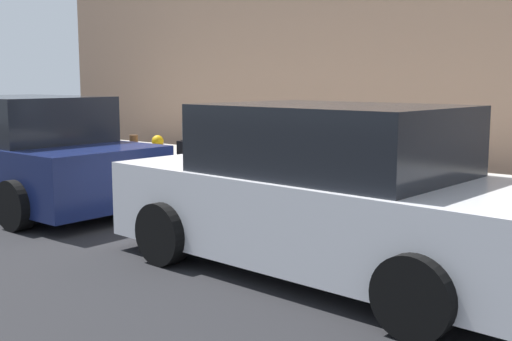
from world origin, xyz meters
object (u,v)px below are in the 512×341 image
(suitcase_olive_0, at_px, (457,197))
(suitcase_red_8, at_px, (230,170))
(suitcase_red_1, at_px, (426,192))
(suitcase_black_3, at_px, (363,177))
(suitcase_teal_2, at_px, (391,190))
(suitcase_black_10, at_px, (190,161))
(fire_hydrant, at_px, (158,156))
(suitcase_teal_9, at_px, (212,166))
(suitcase_olive_7, at_px, (255,171))
(suitcase_silver_5, at_px, (302,180))
(suitcase_maroon_6, at_px, (279,171))
(suitcase_navy_4, at_px, (330,178))
(parked_car_navy_1, at_px, (25,155))
(parked_car_white_0, at_px, (331,195))
(bollard_post, at_px, (134,156))

(suitcase_olive_0, xyz_separation_m, suitcase_red_8, (3.69, 0.06, 0.02))
(suitcase_red_1, distance_m, suitcase_black_3, 0.93)
(suitcase_teal_2, height_order, suitcase_black_10, suitcase_black_10)
(suitcase_red_8, height_order, fire_hydrant, suitcase_red_8)
(suitcase_teal_9, bearing_deg, fire_hydrant, 3.08)
(suitcase_olive_7, xyz_separation_m, suitcase_black_10, (1.48, -0.07, 0.03))
(suitcase_red_1, relative_size, suitcase_black_10, 0.82)
(suitcase_silver_5, bearing_deg, suitcase_maroon_6, -3.25)
(suitcase_navy_4, height_order, suitcase_red_8, suitcase_navy_4)
(suitcase_black_3, relative_size, suitcase_teal_9, 1.26)
(fire_hydrant, bearing_deg, suitcase_maroon_6, 179.14)
(suitcase_teal_2, height_order, suitcase_navy_4, suitcase_navy_4)
(suitcase_red_1, bearing_deg, suitcase_silver_5, 4.09)
(suitcase_olive_7, xyz_separation_m, parked_car_navy_1, (2.41, 2.45, 0.30))
(suitcase_olive_0, height_order, suitcase_olive_7, suitcase_olive_7)
(suitcase_olive_0, xyz_separation_m, suitcase_olive_7, (3.20, 0.01, 0.04))
(suitcase_olive_0, bearing_deg, suitcase_red_8, 0.94)
(suitcase_black_3, distance_m, suitcase_teal_9, 2.82)
(suitcase_teal_2, relative_size, suitcase_olive_7, 0.88)
(suitcase_teal_9, distance_m, suitcase_black_10, 0.50)
(parked_car_white_0, xyz_separation_m, parked_car_navy_1, (5.31, 0.00, -0.00))
(suitcase_teal_9, xyz_separation_m, parked_car_white_0, (-3.89, 2.53, 0.32))
(suitcase_silver_5, bearing_deg, parked_car_navy_1, 35.81)
(fire_hydrant, relative_size, parked_car_white_0, 0.16)
(suitcase_maroon_6, relative_size, parked_car_navy_1, 0.18)
(suitcase_olive_0, height_order, parked_car_white_0, parked_car_white_0)
(suitcase_olive_0, bearing_deg, parked_car_navy_1, 23.67)
(suitcase_black_3, bearing_deg, suitcase_teal_2, 172.06)
(suitcase_navy_4, distance_m, suitcase_maroon_6, 0.90)
(suitcase_silver_5, bearing_deg, suitcase_black_10, -2.85)
(suitcase_maroon_6, height_order, suitcase_red_8, suitcase_red_8)
(suitcase_red_1, distance_m, fire_hydrant, 4.99)
(suitcase_olive_7, relative_size, suitcase_teal_9, 1.15)
(suitcase_silver_5, relative_size, suitcase_red_8, 0.87)
(suitcase_navy_4, bearing_deg, suitcase_red_8, 0.77)
(suitcase_black_3, height_order, suitcase_teal_9, suitcase_black_3)
(suitcase_olive_0, height_order, suitcase_red_1, suitcase_olive_0)
(suitcase_teal_2, height_order, parked_car_white_0, parked_car_white_0)
(suitcase_red_8, distance_m, bollard_post, 2.21)
(suitcase_navy_4, height_order, suitcase_teal_9, suitcase_navy_4)
(suitcase_red_1, xyz_separation_m, suitcase_teal_2, (0.45, 0.07, -0.02))
(suitcase_olive_0, distance_m, bollard_post, 5.89)
(fire_hydrant, bearing_deg, suitcase_black_3, -179.11)
(suitcase_red_1, bearing_deg, suitcase_black_10, 0.16)
(suitcase_teal_2, relative_size, bollard_post, 1.13)
(suitcase_black_3, bearing_deg, suitcase_red_8, 3.25)
(suitcase_olive_7, bearing_deg, suitcase_black_3, -177.59)
(suitcase_olive_7, distance_m, suitcase_teal_9, 0.99)
(suitcase_maroon_6, height_order, bollard_post, suitcase_maroon_6)
(suitcase_red_1, xyz_separation_m, parked_car_white_0, (-0.15, 2.53, 0.34))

